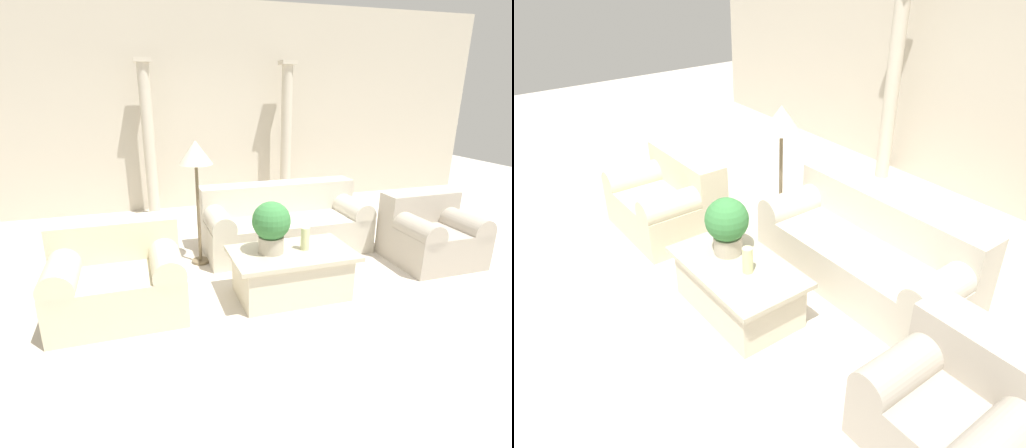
# 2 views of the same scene
# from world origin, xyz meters

# --- Properties ---
(ground_plane) EXTENTS (16.00, 16.00, 0.00)m
(ground_plane) POSITION_xyz_m (0.00, 0.00, 0.00)
(ground_plane) COLOR beige
(wall_back) EXTENTS (10.00, 0.06, 3.20)m
(wall_back) POSITION_xyz_m (0.00, 2.95, 1.60)
(wall_back) COLOR beige
(wall_back) RESTS_ON ground_plane
(sofa_long) EXTENTS (1.99, 0.88, 0.79)m
(sofa_long) POSITION_xyz_m (0.47, 0.71, 0.33)
(sofa_long) COLOR beige
(sofa_long) RESTS_ON ground_plane
(loveseat) EXTENTS (1.13, 0.88, 0.79)m
(loveseat) POSITION_xyz_m (-1.48, -0.24, 0.34)
(loveseat) COLOR beige
(loveseat) RESTS_ON ground_plane
(coffee_table) EXTENTS (1.17, 0.68, 0.45)m
(coffee_table) POSITION_xyz_m (0.11, -0.45, 0.23)
(coffee_table) COLOR beige
(coffee_table) RESTS_ON ground_plane
(potted_plant) EXTENTS (0.36, 0.36, 0.49)m
(potted_plant) POSITION_xyz_m (-0.09, -0.40, 0.73)
(potted_plant) COLOR #B2A893
(potted_plant) RESTS_ON coffee_table
(pillar_candle) EXTENTS (0.08, 0.08, 0.22)m
(pillar_candle) POSITION_xyz_m (0.24, -0.44, 0.56)
(pillar_candle) COLOR beige
(pillar_candle) RESTS_ON coffee_table
(floor_lamp) EXTENTS (0.36, 0.36, 1.40)m
(floor_lamp) POSITION_xyz_m (-0.61, 0.57, 1.20)
(floor_lamp) COLOR brown
(floor_lamp) RESTS_ON ground_plane
(column_left) EXTENTS (0.24, 0.24, 2.33)m
(column_left) POSITION_xyz_m (-0.99, 2.58, 1.19)
(column_left) COLOR beige
(column_left) RESTS_ON ground_plane
(column_right) EXTENTS (0.24, 0.24, 2.33)m
(column_right) POSITION_xyz_m (1.21, 2.58, 1.19)
(column_right) COLOR beige
(column_right) RESTS_ON ground_plane
(armchair) EXTENTS (0.92, 0.85, 0.76)m
(armchair) POSITION_xyz_m (1.96, -0.13, 0.33)
(armchair) COLOR #ADA393
(armchair) RESTS_ON ground_plane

